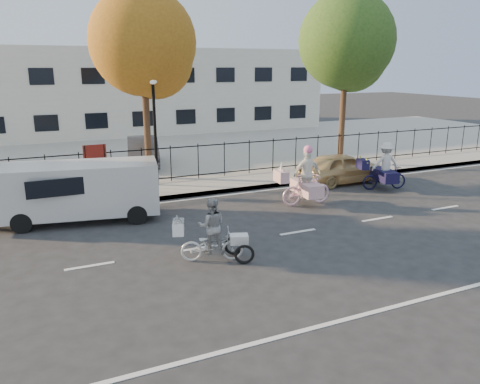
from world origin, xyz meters
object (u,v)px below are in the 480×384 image
lamppost (154,111)px  zebra_trike (212,237)px  unicorn_bike (306,183)px  lot_car_c (143,151)px  white_van (78,190)px  bull_bike (384,171)px  gold_sedan (342,168)px

lamppost → zebra_trike: bearing=-94.4°
unicorn_bike → lot_car_c: size_ratio=0.52×
zebra_trike → white_van: white_van is taller
bull_bike → lot_car_c: bull_bike is taller
lamppost → white_van: lamppost is taller
bull_bike → gold_sedan: 1.81m
zebra_trike → bull_bike: (8.85, 3.86, 0.13)m
unicorn_bike → bull_bike: 4.06m
lamppost → bull_bike: 9.41m
zebra_trike → lot_car_c: bearing=14.5°
lamppost → lot_car_c: (0.40, 4.16, -2.29)m
unicorn_bike → white_van: bearing=83.5°
zebra_trike → unicorn_bike: size_ratio=0.89×
zebra_trike → lot_car_c: 11.91m
bull_bike → gold_sedan: size_ratio=0.55×
lamppost → unicorn_bike: lamppost is taller
lamppost → lot_car_c: bearing=84.5°
bull_bike → white_van: (-11.57, 0.85, 0.26)m
lamppost → lot_car_c: size_ratio=1.06×
unicorn_bike → white_van: (-7.55, 1.42, 0.23)m
lamppost → unicorn_bike: size_ratio=2.02×
lot_car_c → lamppost: bearing=-84.0°
unicorn_bike → white_van: size_ratio=0.39×
lamppost → gold_sedan: size_ratio=1.13×
lamppost → bull_bike: size_ratio=2.04×
white_van → gold_sedan: white_van is taller
lamppost → bull_bike: bearing=-25.0°
zebra_trike → bull_bike: 9.65m
unicorn_bike → bull_bike: bearing=-77.7°
unicorn_bike → gold_sedan: bearing=-51.5°
unicorn_bike → white_van: unicorn_bike is taller
lamppost → white_van: bearing=-137.9°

